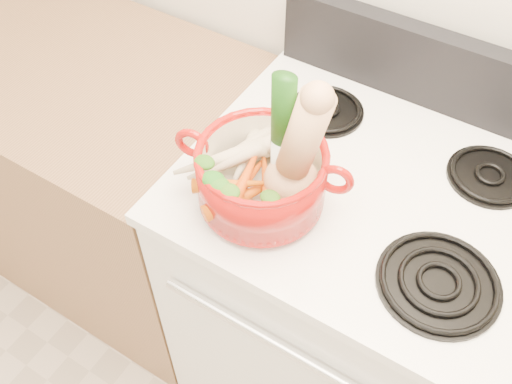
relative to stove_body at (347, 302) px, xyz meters
The scene contains 26 objects.
stove_body is the anchor object (origin of this frame).
cooktop 0.47m from the stove_body, ahead, with size 0.78×0.67×0.03m, color white.
control_backsplash 0.65m from the stove_body, 90.00° to the left, with size 0.76×0.05×0.18m, color black.
oven_handle 0.47m from the stove_body, 90.00° to the right, with size 0.02×0.02×0.60m, color silver.
counter_left 1.07m from the stove_body, behind, with size 1.36×0.65×0.90m, color brown.
burner_front_left 0.56m from the stove_body, 139.90° to the right, with size 0.22×0.22×0.02m, color black.
burner_front_right 0.56m from the stove_body, 40.10° to the right, with size 0.22×0.22×0.02m, color black.
burner_back_left 0.55m from the stove_body, 143.62° to the left, with size 0.17×0.17×0.02m, color black.
burner_back_right 0.55m from the stove_body, 36.38° to the left, with size 0.17×0.17×0.02m, color black.
dutch_oven 0.62m from the stove_body, 137.26° to the right, with size 0.25×0.25×0.12m, color #9B0E0A.
pot_handle_left 0.71m from the stove_body, 148.21° to the right, with size 0.07×0.07×0.02m, color #9B0E0A.
pot_handle_right 0.63m from the stove_body, 107.16° to the right, with size 0.07×0.07×0.02m, color #9B0E0A.
squash 0.69m from the stove_body, 125.85° to the right, with size 0.11×0.11×0.26m, color tan, non-canonical shape.
leek 0.71m from the stove_body, 135.42° to the right, with size 0.04×0.04×0.29m, color silver.
ginger 0.59m from the stove_body, 156.71° to the right, with size 0.08×0.06×0.04m, color tan.
parsnip_0 0.61m from the stove_body, 152.43° to the right, with size 0.04×0.04×0.20m, color beige.
parsnip_1 0.64m from the stove_body, 148.14° to the right, with size 0.04×0.04×0.19m, color beige.
parsnip_2 0.63m from the stove_body, 152.54° to the right, with size 0.04×0.04×0.17m, color beige.
parsnip_3 0.66m from the stove_body, 147.03° to the right, with size 0.04×0.04×0.18m, color beige.
parsnip_4 0.63m from the stove_body, 155.52° to the right, with size 0.04×0.04×0.19m, color beige.
parsnip_5 0.64m from the stove_body, 148.68° to the right, with size 0.04×0.04×0.23m, color beige.
carrot_0 0.62m from the stove_body, 131.30° to the right, with size 0.03×0.03×0.17m, color orange.
carrot_1 0.62m from the stove_body, 135.76° to the right, with size 0.03×0.03×0.15m, color #D8590A.
carrot_2 0.61m from the stove_body, 130.49° to the right, with size 0.03×0.03×0.15m, color #BA4C09.
carrot_3 0.65m from the stove_body, 134.78° to the right, with size 0.03×0.03×0.14m, color #C8540A.
carrot_4 0.64m from the stove_body, 134.20° to the right, with size 0.03×0.03×0.15m, color #DB410A.
Camera 1 is at (0.19, 0.62, 1.84)m, focal length 40.00 mm.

